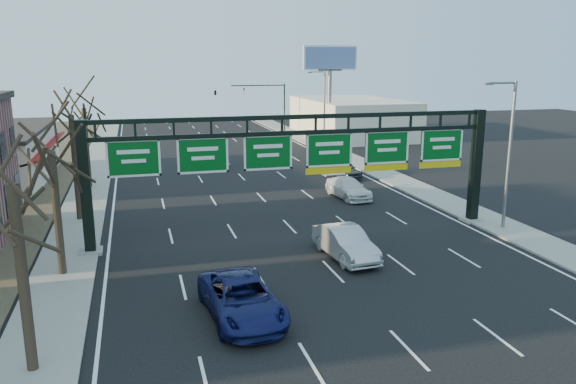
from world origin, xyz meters
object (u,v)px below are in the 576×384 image
object	(u,v)px
sign_gantry	(301,159)
car_silver_sedan	(345,243)
car_white_wagon	(348,188)
car_blue_suv	(241,299)

from	to	relation	value
sign_gantry	car_silver_sedan	world-z (taller)	sign_gantry
sign_gantry	car_silver_sedan	distance (m)	5.86
sign_gantry	car_white_wagon	xyz separation A→B (m)	(6.21, 8.24, -3.90)
sign_gantry	car_silver_sedan	bearing A→B (deg)	-75.29
sign_gantry	car_white_wagon	size ratio (longest dim) A/B	4.92
car_silver_sedan	car_white_wagon	xyz separation A→B (m)	(5.08, 12.56, -0.10)
car_blue_suv	car_silver_sedan	distance (m)	8.57
car_white_wagon	car_blue_suv	bearing A→B (deg)	-129.07
sign_gantry	car_silver_sedan	size ratio (longest dim) A/B	4.90
car_white_wagon	car_silver_sedan	bearing A→B (deg)	-118.20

